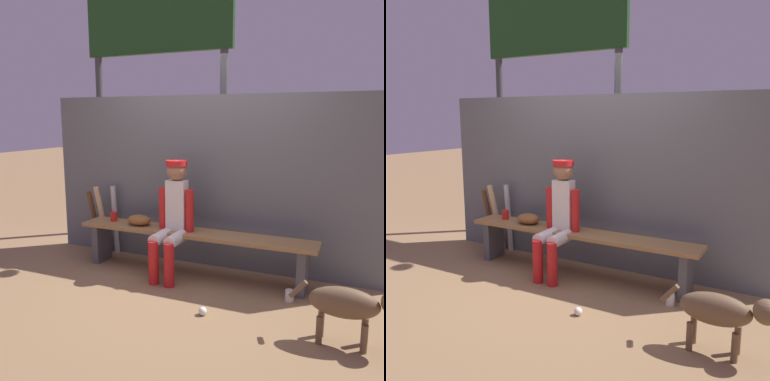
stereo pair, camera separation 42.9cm
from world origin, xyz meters
TOP-DOWN VIEW (x-y plane):
  - ground_plane at (0.00, 0.00)m, footprint 30.00×30.00m
  - chainlink_fence at (0.00, 0.38)m, footprint 4.06×0.03m
  - dugout_bench at (0.00, 0.00)m, footprint 2.68×0.36m
  - player_seated at (-0.18, -0.11)m, footprint 0.41×0.55m
  - baseball_glove at (-0.66, 0.00)m, footprint 0.28×0.20m
  - bat_aluminum_silver at (-1.19, 0.29)m, footprint 0.07×0.13m
  - bat_wood_natural at (-1.33, 0.22)m, footprint 0.10×0.27m
  - bat_wood_dark at (-1.47, 0.26)m, footprint 0.08×0.26m
  - baseball at (0.46, -0.82)m, footprint 0.07×0.07m
  - cup_on_ground at (1.11, -0.23)m, footprint 0.08×0.08m
  - cup_on_bench at (-1.03, 0.04)m, footprint 0.08×0.08m
  - scoreboard at (-0.93, 1.10)m, footprint 2.41×0.27m
  - dog at (1.67, -0.83)m, footprint 0.84×0.20m

SIDE VIEW (x-z plane):
  - ground_plane at x=0.00m, z-range 0.00..0.00m
  - baseball at x=0.46m, z-range 0.00..0.07m
  - cup_on_ground at x=1.11m, z-range 0.00..0.11m
  - dog at x=1.67m, z-range 0.09..0.58m
  - dugout_bench at x=0.00m, z-range 0.14..0.64m
  - bat_wood_dark at x=-1.47m, z-range 0.00..0.81m
  - bat_aluminum_silver at x=-1.19m, z-range 0.00..0.88m
  - bat_wood_natural at x=-1.33m, z-range 0.00..0.88m
  - cup_on_bench at x=-1.03m, z-range 0.50..0.61m
  - baseball_glove at x=-0.66m, z-range 0.50..0.62m
  - player_seated at x=-0.18m, z-range 0.06..1.33m
  - chainlink_fence at x=0.00m, z-range 0.00..1.97m
  - scoreboard at x=-0.93m, z-range 0.77..4.45m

